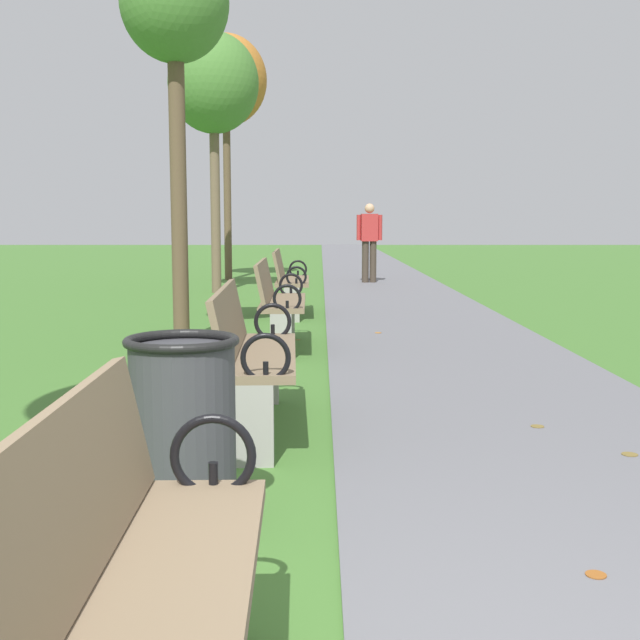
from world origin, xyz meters
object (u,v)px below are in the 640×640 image
object	(u,v)px
tree_2	(171,13)
pedestrian_walking	(366,238)
park_bench_3	(275,302)
trash_bin	(180,434)
tree_3	(210,85)
park_bench_2	(248,354)
park_bench_4	(286,280)
tree_4	(222,82)
park_bench_1	(121,605)

from	to	relation	value
tree_2	pedestrian_walking	xyz separation A→B (m)	(2.50, 8.15, -2.48)
park_bench_3	trash_bin	bearing A→B (deg)	-91.73
tree_2	tree_3	xyz separation A→B (m)	(-0.39, 6.01, 0.24)
park_bench_2	tree_3	distance (m)	10.17
park_bench_2	tree_2	bearing A→B (deg)	106.53
tree_3	trash_bin	xyz separation A→B (m)	(1.30, -11.23, -3.23)
park_bench_3	park_bench_4	bearing A→B (deg)	90.00
park_bench_4	tree_2	distance (m)	4.02
tree_3	tree_4	xyz separation A→B (m)	(-0.13, 3.06, 0.57)
park_bench_3	pedestrian_walking	world-z (taller)	pedestrian_walking
park_bench_2	tree_3	world-z (taller)	tree_3
pedestrian_walking	trash_bin	world-z (taller)	pedestrian_walking
park_bench_3	pedestrian_walking	xyz separation A→B (m)	(1.44, 8.48, 0.44)
trash_bin	tree_3	bearing A→B (deg)	96.59
park_bench_3	tree_4	world-z (taller)	tree_4
park_bench_1	tree_2	bearing A→B (deg)	98.74
tree_2	trash_bin	bearing A→B (deg)	-80.16
park_bench_3	trash_bin	size ratio (longest dim) A/B	1.91
park_bench_2	park_bench_4	distance (m)	6.10
park_bench_1	tree_3	world-z (taller)	tree_3
park_bench_1	park_bench_4	size ratio (longest dim) A/B	1.00
park_bench_3	tree_4	distance (m)	10.24
park_bench_2	tree_3	size ratio (longest dim) A/B	0.35
park_bench_1	park_bench_2	world-z (taller)	same
park_bench_3	trash_bin	xyz separation A→B (m)	(-0.15, -4.88, -0.06)
park_bench_2	park_bench_3	xyz separation A→B (m)	(-0.00, 3.21, 0.00)
park_bench_1	pedestrian_walking	bearing A→B (deg)	84.50
park_bench_2	park_bench_4	world-z (taller)	same
tree_3	tree_4	world-z (taller)	tree_4
park_bench_2	park_bench_3	bearing A→B (deg)	90.00
tree_2	trash_bin	xyz separation A→B (m)	(0.90, -5.21, -2.98)
tree_3	park_bench_4	bearing A→B (deg)	-67.33
trash_bin	park_bench_1	bearing A→B (deg)	-84.84
park_bench_1	pedestrian_walking	distance (m)	15.07
tree_4	trash_bin	xyz separation A→B (m)	(1.43, -14.29, -3.79)
tree_2	trash_bin	distance (m)	6.07
trash_bin	pedestrian_walking	bearing A→B (deg)	83.21
park_bench_4	tree_4	xyz separation A→B (m)	(-1.58, 6.52, 3.73)
tree_2	park_bench_3	bearing A→B (deg)	-17.40
trash_bin	tree_4	bearing A→B (deg)	95.71
park_bench_2	tree_4	world-z (taller)	tree_4
tree_4	pedestrian_walking	world-z (taller)	tree_4
park_bench_1	park_bench_3	distance (m)	6.51
park_bench_1	park_bench_3	size ratio (longest dim) A/B	1.00
tree_2	park_bench_4	bearing A→B (deg)	67.62
tree_2	tree_4	world-z (taller)	tree_4
tree_3	pedestrian_walking	distance (m)	4.51
park_bench_3	tree_2	distance (m)	3.12
park_bench_1	park_bench_3	world-z (taller)	same
pedestrian_walking	trash_bin	bearing A→B (deg)	-96.79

